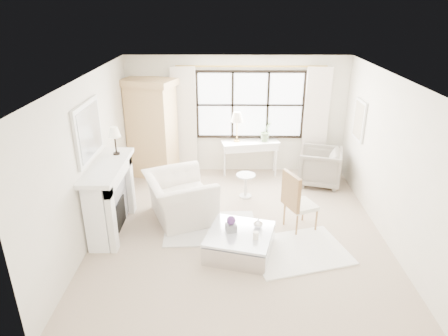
{
  "coord_description": "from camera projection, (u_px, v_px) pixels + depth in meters",
  "views": [
    {
      "loc": [
        -0.19,
        -6.16,
        3.82
      ],
      "look_at": [
        -0.27,
        0.2,
        1.12
      ],
      "focal_mm": 32.0,
      "sensor_mm": 36.0,
      "label": 1
    }
  ],
  "objects": [
    {
      "name": "wall_front",
      "position": [
        247.0,
        259.0,
        4.1
      ],
      "size": [
        5.0,
        0.0,
        5.0
      ],
      "primitive_type": "plane",
      "rotation": [
        -1.57,
        0.0,
        0.0
      ],
      "color": "white",
      "rests_on": "ground"
    },
    {
      "name": "ceiling",
      "position": [
        241.0,
        78.0,
        6.11
      ],
      "size": [
        5.5,
        5.5,
        0.0
      ],
      "primitive_type": "plane",
      "rotation": [
        3.14,
        0.0,
        0.0
      ],
      "color": "white",
      "rests_on": "ground"
    },
    {
      "name": "rug_left",
      "position": [
        211.0,
        228.0,
        7.18
      ],
      "size": [
        1.69,
        1.24,
        0.03
      ],
      "primitive_type": "cube",
      "rotation": [
        0.0,
        0.0,
        0.06
      ],
      "color": "silver",
      "rests_on": "floor"
    },
    {
      "name": "club_armchair",
      "position": [
        180.0,
        198.0,
        7.4
      ],
      "size": [
        1.55,
        1.64,
        0.84
      ],
      "primitive_type": "imported",
      "rotation": [
        0.0,
        0.0,
        1.97
      ],
      "color": "white",
      "rests_on": "floor"
    },
    {
      "name": "console_lamp",
      "position": [
        237.0,
        118.0,
        8.96
      ],
      "size": [
        0.28,
        0.28,
        0.69
      ],
      "color": "#B3893E",
      "rests_on": "console_table"
    },
    {
      "name": "planter_box",
      "position": [
        231.0,
        228.0,
        6.39
      ],
      "size": [
        0.19,
        0.19,
        0.12
      ],
      "primitive_type": "cube",
      "rotation": [
        0.0,
        0.0,
        0.23
      ],
      "color": "slate",
      "rests_on": "coffee_table"
    },
    {
      "name": "wall_back",
      "position": [
        237.0,
        115.0,
        9.17
      ],
      "size": [
        5.0,
        0.0,
        5.0
      ],
      "primitive_type": "plane",
      "rotation": [
        1.57,
        0.0,
        0.0
      ],
      "color": "white",
      "rests_on": "ground"
    },
    {
      "name": "curtain_rod",
      "position": [
        251.0,
        66.0,
        8.65
      ],
      "size": [
        3.3,
        0.04,
        0.04
      ],
      "primitive_type": "cylinder",
      "rotation": [
        0.0,
        1.57,
        0.0
      ],
      "color": "#B58F3F",
      "rests_on": "wall_back"
    },
    {
      "name": "side_table",
      "position": [
        246.0,
        182.0,
        8.23
      ],
      "size": [
        0.4,
        0.4,
        0.51
      ],
      "color": "silver",
      "rests_on": "floor"
    },
    {
      "name": "wingback_chair",
      "position": [
        320.0,
        167.0,
        8.8
      ],
      "size": [
        1.09,
        1.07,
        0.81
      ],
      "primitive_type": "imported",
      "rotation": [
        0.0,
        0.0,
        -1.84
      ],
      "color": "gray",
      "rests_on": "floor"
    },
    {
      "name": "orchid_plant",
      "position": [
        266.0,
        131.0,
        9.08
      ],
      "size": [
        0.33,
        0.31,
        0.48
      ],
      "primitive_type": "imported",
      "rotation": [
        0.0,
        0.0,
        0.47
      ],
      "color": "#637C53",
      "rests_on": "console_table"
    },
    {
      "name": "coffee_vase",
      "position": [
        258.0,
        223.0,
        6.48
      ],
      "size": [
        0.2,
        0.2,
        0.16
      ],
      "primitive_type": "imported",
      "rotation": [
        0.0,
        0.0,
        0.37
      ],
      "color": "white",
      "rests_on": "coffee_table"
    },
    {
      "name": "planter_flowers",
      "position": [
        231.0,
        220.0,
        6.34
      ],
      "size": [
        0.14,
        0.14,
        0.14
      ],
      "primitive_type": "sphere",
      "color": "#532B6C",
      "rests_on": "planter_box"
    },
    {
      "name": "french_chair",
      "position": [
        299.0,
        213.0,
        7.09
      ],
      "size": [
        0.64,
        0.63,
        1.08
      ],
      "rotation": [
        0.0,
        0.0,
        1.98
      ],
      "color": "olive",
      "rests_on": "floor"
    },
    {
      "name": "mantel_lamp",
      "position": [
        114.0,
        133.0,
        6.97
      ],
      "size": [
        0.22,
        0.22,
        0.51
      ],
      "color": "black",
      "rests_on": "fireplace"
    },
    {
      "name": "window_frame",
      "position": [
        250.0,
        105.0,
        9.04
      ],
      "size": [
        2.5,
        0.04,
        1.5
      ],
      "primitive_type": null,
      "color": "black",
      "rests_on": "wall_back"
    },
    {
      "name": "fireplace",
      "position": [
        109.0,
        197.0,
        6.93
      ],
      "size": [
        0.58,
        1.66,
        1.26
      ],
      "color": "white",
      "rests_on": "ground"
    },
    {
      "name": "wall_left",
      "position": [
        90.0,
        159.0,
        6.66
      ],
      "size": [
        0.0,
        5.5,
        5.5
      ],
      "primitive_type": "plane",
      "rotation": [
        1.57,
        0.0,
        1.57
      ],
      "color": "beige",
      "rests_on": "ground"
    },
    {
      "name": "art_frame",
      "position": [
        359.0,
        120.0,
        8.1
      ],
      "size": [
        0.04,
        0.62,
        0.82
      ],
      "primitive_type": "cube",
      "color": "white",
      "rests_on": "wall_right"
    },
    {
      "name": "floor",
      "position": [
        239.0,
        230.0,
        7.16
      ],
      "size": [
        5.5,
        5.5,
        0.0
      ],
      "primitive_type": "plane",
      "color": "tan",
      "rests_on": "ground"
    },
    {
      "name": "rug_right",
      "position": [
        298.0,
        251.0,
        6.53
      ],
      "size": [
        1.81,
        1.54,
        0.03
      ],
      "primitive_type": "cube",
      "rotation": [
        0.0,
        0.0,
        0.28
      ],
      "color": "white",
      "rests_on": "floor"
    },
    {
      "name": "coffee_table",
      "position": [
        240.0,
        243.0,
        6.45
      ],
      "size": [
        1.22,
        1.22,
        0.38
      ],
      "rotation": [
        0.0,
        0.0,
        -0.25
      ],
      "color": "silver",
      "rests_on": "floor"
    },
    {
      "name": "window_pane",
      "position": [
        250.0,
        105.0,
        9.05
      ],
      "size": [
        2.4,
        0.02,
        1.5
      ],
      "primitive_type": "cube",
      "color": "white",
      "rests_on": "wall_back"
    },
    {
      "name": "console_table",
      "position": [
        250.0,
        158.0,
        9.32
      ],
      "size": [
        1.36,
        0.68,
        0.8
      ],
      "rotation": [
        0.0,
        0.0,
        0.19
      ],
      "color": "white",
      "rests_on": "floor"
    },
    {
      "name": "wall_right",
      "position": [
        390.0,
        161.0,
        6.61
      ],
      "size": [
        0.0,
        5.5,
        5.5
      ],
      "primitive_type": "plane",
      "rotation": [
        1.57,
        0.0,
        -1.57
      ],
      "color": "white",
      "rests_on": "ground"
    },
    {
      "name": "curtain_right",
      "position": [
        316.0,
        122.0,
        9.1
      ],
      "size": [
        0.55,
        0.1,
        2.47
      ],
      "primitive_type": "cube",
      "color": "white",
      "rests_on": "ground"
    },
    {
      "name": "curtain_left",
      "position": [
        184.0,
        121.0,
        9.13
      ],
      "size": [
        0.55,
        0.1,
        2.47
      ],
      "primitive_type": "cube",
      "color": "silver",
      "rests_on": "ground"
    },
    {
      "name": "armoire",
      "position": [
        152.0,
        128.0,
        8.96
      ],
      "size": [
        1.29,
        1.04,
        2.24
      ],
      "rotation": [
        0.0,
        0.0,
        -0.34
      ],
      "color": "tan",
      "rests_on": "floor"
    },
    {
      "name": "art_canvas",
      "position": [
        358.0,
        120.0,
        8.1
      ],
      "size": [
        0.01,
        0.52,
        0.72
      ],
      "primitive_type": "cube",
      "color": "#B9AC8F",
      "rests_on": "wall_right"
    },
    {
      "name": "mirror_frame",
      "position": [
        88.0,
        131.0,
        6.47
      ],
      "size": [
        0.05,
        1.15,
        0.95
      ],
      "primitive_type": "cube",
      "color": "silver",
      "rests_on": "wall_left"
    },
    {
      "name": "pillar_candle",
      "position": [
        256.0,
        235.0,
        6.18
      ],
      "size": [
        0.09,
        0.09,
        0.12
      ],
      "primitive_type": "cylinder",
      "color": "white",
      "rests_on": "coffee_table"
    },
    {
      "name": "mirror_glass",
      "position": [
        90.0,
        131.0,
        6.47
      ],
      "size": [
        0.02,
        1.0,
        0.8
      ],
      "primitive_type": "cube",
      "color": "#B9BEC4",
      "rests_on": "wall_left"
    }
  ]
}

